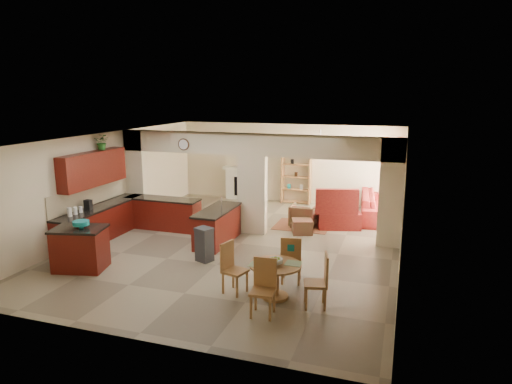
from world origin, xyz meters
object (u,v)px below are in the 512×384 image
(dining_table, at_px, (275,275))
(sofa, at_px, (379,206))
(kitchen_island, at_px, (80,248))
(armchair, at_px, (303,216))

(dining_table, distance_m, sofa, 6.66)
(kitchen_island, bearing_deg, armchair, 36.64)
(kitchen_island, relative_size, armchair, 1.71)
(sofa, bearing_deg, armchair, 122.87)
(dining_table, height_order, armchair, dining_table)
(armchair, bearing_deg, sofa, -140.14)
(sofa, bearing_deg, dining_table, 160.95)
(kitchen_island, distance_m, dining_table, 4.54)
(sofa, xyz_separation_m, armchair, (-2.06, -1.64, -0.06))
(armchair, bearing_deg, kitchen_island, 51.41)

